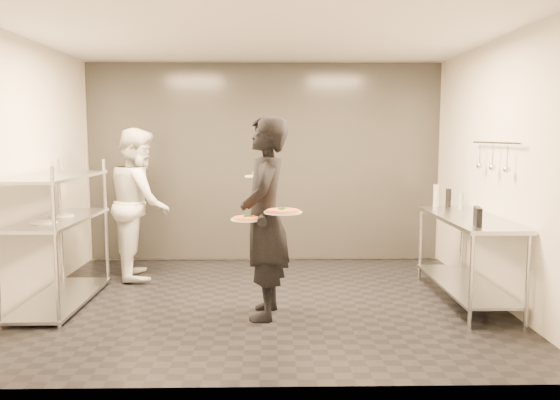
{
  "coord_description": "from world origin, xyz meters",
  "views": [
    {
      "loc": [
        0.08,
        -5.69,
        1.77
      ],
      "look_at": [
        0.18,
        0.01,
        1.1
      ],
      "focal_mm": 35.0,
      "sensor_mm": 36.0,
      "label": 1
    }
  ],
  "objects_px": {
    "pass_rack": "(58,232)",
    "pizza_plate_far": "(283,211)",
    "bottle_green": "(436,196)",
    "bottle_clear": "(461,201)",
    "pos_monitor": "(478,216)",
    "waiter": "(265,218)",
    "salad_plate": "(259,174)",
    "pizza_plate_near": "(247,218)",
    "prep_counter": "(467,244)",
    "bottle_dark": "(448,198)",
    "chef": "(140,203)"
  },
  "relations": [
    {
      "from": "pass_rack",
      "to": "pizza_plate_far",
      "type": "relative_size",
      "value": 4.51
    },
    {
      "from": "bottle_green",
      "to": "bottle_clear",
      "type": "height_order",
      "value": "bottle_green"
    },
    {
      "from": "pizza_plate_far",
      "to": "pos_monitor",
      "type": "relative_size",
      "value": 1.45
    },
    {
      "from": "waiter",
      "to": "salad_plate",
      "type": "bearing_deg",
      "value": -164.25
    },
    {
      "from": "pass_rack",
      "to": "pizza_plate_far",
      "type": "distance_m",
      "value": 2.47
    },
    {
      "from": "pizza_plate_far",
      "to": "bottle_clear",
      "type": "height_order",
      "value": "bottle_clear"
    },
    {
      "from": "pass_rack",
      "to": "pos_monitor",
      "type": "bearing_deg",
      "value": -7.84
    },
    {
      "from": "salad_plate",
      "to": "pizza_plate_near",
      "type": "bearing_deg",
      "value": -102.06
    },
    {
      "from": "pass_rack",
      "to": "prep_counter",
      "type": "bearing_deg",
      "value": 0.03
    },
    {
      "from": "pos_monitor",
      "to": "bottle_clear",
      "type": "bearing_deg",
      "value": 90.97
    },
    {
      "from": "pos_monitor",
      "to": "bottle_clear",
      "type": "distance_m",
      "value": 1.13
    },
    {
      "from": "prep_counter",
      "to": "waiter",
      "type": "xyz_separation_m",
      "value": [
        -2.15,
        -0.47,
        0.36
      ]
    },
    {
      "from": "salad_plate",
      "to": "bottle_green",
      "type": "xyz_separation_m",
      "value": [
        2.12,
        0.96,
        -0.33
      ]
    },
    {
      "from": "prep_counter",
      "to": "pizza_plate_near",
      "type": "bearing_deg",
      "value": -164.47
    },
    {
      "from": "bottle_green",
      "to": "bottle_clear",
      "type": "xyz_separation_m",
      "value": [
        0.2,
        -0.27,
        -0.04
      ]
    },
    {
      "from": "prep_counter",
      "to": "bottle_dark",
      "type": "height_order",
      "value": "bottle_dark"
    },
    {
      "from": "prep_counter",
      "to": "chef",
      "type": "xyz_separation_m",
      "value": [
        -3.73,
        1.1,
        0.31
      ]
    },
    {
      "from": "prep_counter",
      "to": "pizza_plate_far",
      "type": "bearing_deg",
      "value": -160.38
    },
    {
      "from": "pos_monitor",
      "to": "bottle_dark",
      "type": "height_order",
      "value": "bottle_dark"
    },
    {
      "from": "pizza_plate_near",
      "to": "bottle_clear",
      "type": "relative_size",
      "value": 1.48
    },
    {
      "from": "salad_plate",
      "to": "bottle_clear",
      "type": "distance_m",
      "value": 2.45
    },
    {
      "from": "waiter",
      "to": "bottle_dark",
      "type": "xyz_separation_m",
      "value": [
        2.2,
        1.27,
        0.05
      ]
    },
    {
      "from": "pos_monitor",
      "to": "salad_plate",
      "type": "bearing_deg",
      "value": -178.85
    },
    {
      "from": "bottle_dark",
      "to": "pizza_plate_far",
      "type": "bearing_deg",
      "value": -143.44
    },
    {
      "from": "bottle_clear",
      "to": "bottle_dark",
      "type": "height_order",
      "value": "bottle_dark"
    },
    {
      "from": "prep_counter",
      "to": "bottle_clear",
      "type": "height_order",
      "value": "bottle_clear"
    },
    {
      "from": "chef",
      "to": "pos_monitor",
      "type": "distance_m",
      "value": 3.98
    },
    {
      "from": "pass_rack",
      "to": "bottle_dark",
      "type": "bearing_deg",
      "value": 10.38
    },
    {
      "from": "prep_counter",
      "to": "bottle_green",
      "type": "xyz_separation_m",
      "value": [
        -0.1,
        0.8,
        0.43
      ]
    },
    {
      "from": "salad_plate",
      "to": "pizza_plate_far",
      "type": "bearing_deg",
      "value": -66.76
    },
    {
      "from": "pizza_plate_near",
      "to": "bottle_dark",
      "type": "xyz_separation_m",
      "value": [
        2.37,
        1.44,
        0.03
      ]
    },
    {
      "from": "chef",
      "to": "salad_plate",
      "type": "xyz_separation_m",
      "value": [
        1.51,
        -1.26,
        0.45
      ]
    },
    {
      "from": "pizza_plate_far",
      "to": "bottle_green",
      "type": "relative_size",
      "value": 1.31
    },
    {
      "from": "chef",
      "to": "pass_rack",
      "type": "bearing_deg",
      "value": 137.93
    },
    {
      "from": "waiter",
      "to": "pos_monitor",
      "type": "relative_size",
      "value": 8.02
    },
    {
      "from": "chef",
      "to": "bottle_clear",
      "type": "height_order",
      "value": "chef"
    },
    {
      "from": "salad_plate",
      "to": "pos_monitor",
      "type": "distance_m",
      "value": 2.17
    },
    {
      "from": "prep_counter",
      "to": "bottle_clear",
      "type": "relative_size",
      "value": 8.94
    },
    {
      "from": "pizza_plate_far",
      "to": "bottle_dark",
      "type": "distance_m",
      "value": 2.53
    },
    {
      "from": "prep_counter",
      "to": "chef",
      "type": "bearing_deg",
      "value": 163.57
    },
    {
      "from": "waiter",
      "to": "pizza_plate_near",
      "type": "height_order",
      "value": "waiter"
    },
    {
      "from": "pizza_plate_near",
      "to": "bottle_clear",
      "type": "distance_m",
      "value": 2.69
    },
    {
      "from": "bottle_clear",
      "to": "waiter",
      "type": "bearing_deg",
      "value": -156.2
    },
    {
      "from": "salad_plate",
      "to": "bottle_dark",
      "type": "height_order",
      "value": "salad_plate"
    },
    {
      "from": "pizza_plate_far",
      "to": "prep_counter",
      "type": "bearing_deg",
      "value": 19.62
    },
    {
      "from": "prep_counter",
      "to": "bottle_clear",
      "type": "bearing_deg",
      "value": 78.48
    },
    {
      "from": "salad_plate",
      "to": "bottle_dark",
      "type": "bearing_deg",
      "value": 22.95
    },
    {
      "from": "bottle_green",
      "to": "pizza_plate_near",
      "type": "bearing_deg",
      "value": -146.99
    },
    {
      "from": "pos_monitor",
      "to": "bottle_green",
      "type": "xyz_separation_m",
      "value": [
        0.02,
        1.38,
        0.05
      ]
    },
    {
      "from": "chef",
      "to": "pos_monitor",
      "type": "relative_size",
      "value": 7.63
    }
  ]
}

